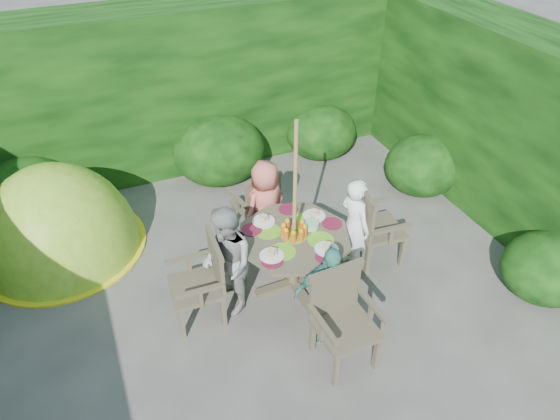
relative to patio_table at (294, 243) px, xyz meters
name	(u,v)px	position (x,y,z in m)	size (l,w,h in m)	color
ground	(263,338)	(-0.64, -0.62, -0.65)	(60.00, 60.00, 0.00)	#4B4843
hedge_enclosure	(217,180)	(-0.64, 0.71, 0.60)	(9.00, 9.00, 2.50)	black
patio_table	(294,243)	(0.00, 0.00, 0.00)	(1.36, 1.36, 0.92)	#413A2A
parasol_pole	(295,212)	(0.00, 0.00, 0.45)	(0.04, 0.04, 2.20)	olive
garden_chair_right	(373,225)	(1.08, 0.04, -0.10)	(0.60, 0.66, 1.02)	#413A2A
garden_chair_left	(203,280)	(-1.10, -0.04, -0.12)	(0.56, 0.62, 0.99)	#413A2A
garden_chair_back	(258,202)	(-0.02, 1.10, -0.15)	(0.63, 0.58, 0.93)	#413A2A
garden_chair_front	(342,317)	(0.03, -1.09, -0.10)	(0.64, 0.58, 1.02)	#413A2A
child_right	(354,226)	(0.80, 0.02, -0.01)	(0.47, 0.31, 1.28)	white
child_left	(227,262)	(-0.80, -0.02, 0.03)	(0.66, 0.51, 1.35)	#9C9D98
child_back	(266,206)	(-0.03, 0.80, -0.01)	(0.62, 0.40, 1.27)	#DB665A
child_front	(328,293)	(0.02, -0.80, -0.05)	(0.70, 0.29, 1.20)	teal
dome_tent	(65,249)	(-2.50, 1.77, -0.65)	(2.21, 2.21, 2.40)	#8BB021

